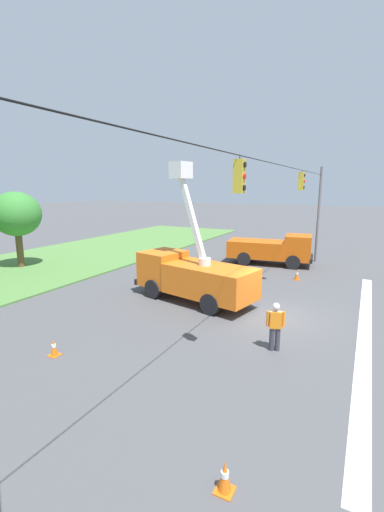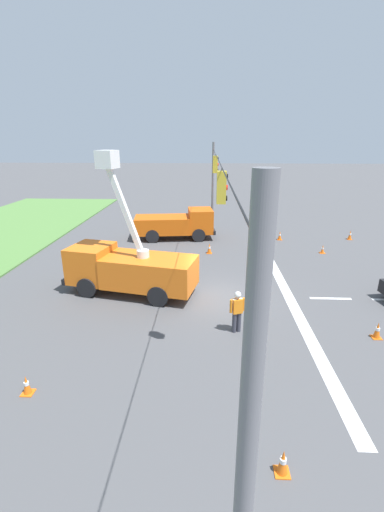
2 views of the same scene
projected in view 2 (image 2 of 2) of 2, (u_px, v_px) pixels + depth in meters
ground_plane at (214, 296)px, 16.99m from camera, size 200.00×200.00×0.00m
lane_markings at (320, 298)px, 16.76m from camera, size 17.60×15.25×0.01m
signal_gantry at (216, 212)px, 15.58m from camera, size 26.20×0.33×7.20m
utility_truck_bucket_lift at (129, 266)px, 16.96m from camera, size 3.59×6.83×6.93m
utility_truck_support_near at (177, 224)px, 26.57m from camera, size 3.07×6.37×2.29m
road_worker at (237, 309)px, 13.55m from camera, size 0.37×0.61×1.77m
traffic_cone_foreground_left at (280, 236)px, 26.40m from camera, size 0.36×0.36×0.70m
traffic_cone_foreground_right at (323, 249)px, 23.32m from camera, size 0.36×0.36×0.59m
traffic_cone_mid_left at (106, 257)px, 21.58m from camera, size 0.36×0.36×0.69m
traffic_cone_lane_edge_a at (209, 248)px, 23.26m from camera, size 0.36×0.36×0.73m
traffic_cone_lane_edge_b at (377, 330)px, 13.32m from camera, size 0.36×0.36×0.68m
traffic_cone_far_left at (27, 385)px, 10.40m from camera, size 0.36×0.36×0.63m
traffic_cone_far_right at (350, 235)px, 26.49m from camera, size 0.36×0.36×0.74m
traffic_cone_centre_line at (283, 462)px, 7.88m from camera, size 0.36×0.36×0.67m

